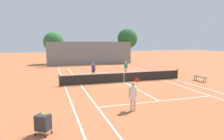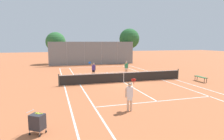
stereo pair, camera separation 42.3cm
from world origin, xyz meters
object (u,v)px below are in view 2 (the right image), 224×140
tree_behind_right (129,39)px  tree_behind_left (55,43)px  player_far_left (94,69)px  courtside_bench (201,77)px  tennis_net (124,77)px  player_near_side (130,95)px  loose_tennis_ball_0 (97,80)px  loose_tennis_ball_1 (114,72)px  ball_cart (37,122)px  player_far_right (126,67)px

tree_behind_right → tree_behind_left: bearing=172.3°
player_far_left → courtside_bench: (9.55, -4.97, -0.52)m
tennis_net → player_near_side: bearing=-107.4°
tree_behind_left → tree_behind_right: size_ratio=0.88×
loose_tennis_ball_0 → tree_behind_right: bearing=58.4°
tennis_net → tree_behind_right: (7.06, 16.89, 3.77)m
player_near_side → loose_tennis_ball_1: size_ratio=26.88×
player_near_side → ball_cart: bearing=-162.0°
tree_behind_right → player_far_left: bearing=-124.3°
loose_tennis_ball_0 → loose_tennis_ball_1: (3.11, 4.25, 0.00)m
player_far_right → player_far_left: bearing=-170.7°
player_far_left → loose_tennis_ball_1: 4.31m
tennis_net → tree_behind_left: bearing=107.5°
ball_cart → loose_tennis_ball_1: size_ratio=14.58×
ball_cart → courtside_bench: size_ratio=0.64×
tennis_net → loose_tennis_ball_0: tennis_net is taller
ball_cart → loose_tennis_ball_0: size_ratio=14.58×
tennis_net → player_near_side: 7.94m
player_near_side → player_far_right: size_ratio=1.11×
ball_cart → loose_tennis_ball_1: 17.09m
player_near_side → loose_tennis_ball_0: player_near_side is taller
tennis_net → loose_tennis_ball_1: size_ratio=181.82×
player_far_left → loose_tennis_ball_0: player_far_left is taller
player_far_left → player_far_right: size_ratio=1.11×
player_near_side → player_far_right: bearing=70.3°
tree_behind_right → loose_tennis_ball_0: bearing=-121.6°
loose_tennis_ball_0 → player_near_side: bearing=-90.9°
loose_tennis_ball_1 → tree_behind_left: 14.78m
tennis_net → loose_tennis_ball_1: 6.11m
courtside_bench → player_far_left: bearing=152.5°
ball_cart → loose_tennis_ball_1: (7.95, 15.11, -0.50)m
ball_cart → loose_tennis_ball_0: bearing=66.0°
ball_cart → player_near_side: 4.96m
player_far_right → loose_tennis_ball_1: 2.48m
player_far_right → ball_cart: bearing=-124.2°
courtside_bench → loose_tennis_ball_0: bearing=159.6°
tennis_net → courtside_bench: 7.49m
player_near_side → loose_tennis_ball_0: 9.38m
ball_cart → player_far_left: (4.81, 12.30, 0.40)m
tree_behind_left → tree_behind_right: bearing=-7.7°
loose_tennis_ball_1 → tree_behind_left: size_ratio=0.01×
loose_tennis_ball_1 → tree_behind_right: (6.19, 10.87, 4.24)m
loose_tennis_ball_1 → player_far_left: bearing=-138.1°
ball_cart → tree_behind_left: tree_behind_left is taller
loose_tennis_ball_0 → loose_tennis_ball_1: 5.27m
player_far_right → loose_tennis_ball_0: 4.54m
player_near_side → courtside_bench: size_ratio=1.18×
loose_tennis_ball_1 → tree_behind_left: tree_behind_left is taller
player_far_left → tree_behind_right: (9.33, 13.68, 3.35)m
tree_behind_left → player_far_right: bearing=-62.8°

